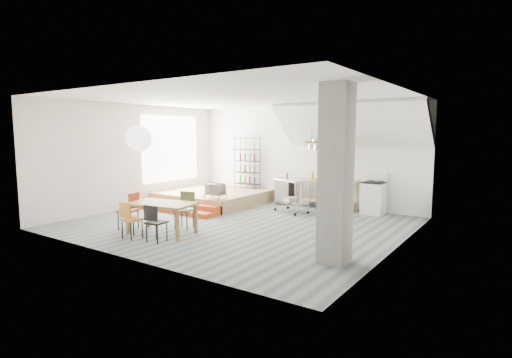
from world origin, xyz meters
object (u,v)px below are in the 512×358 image
Objects in this scene: dining_table at (162,206)px; mini_fridge at (285,191)px; stove at (374,198)px; rolling_cart at (291,191)px.

dining_table is 1.94× the size of mini_fridge.
rolling_cart is at bearing -151.34° from stove.
stove is 0.71× the size of dining_table.
mini_fridge is (0.36, 5.04, -0.22)m from dining_table.
dining_table is at bearing -123.76° from stove.
mini_fridge is at bearing 148.98° from rolling_cart.
stove is 1.37× the size of mini_fridge.
rolling_cart is 1.31× the size of mini_fridge.
rolling_cart is 1.50m from mini_fridge.
dining_table is at bearing -94.14° from mini_fridge.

